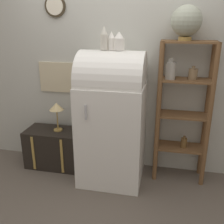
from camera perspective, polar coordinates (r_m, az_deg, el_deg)
The scene contains 10 objects.
ground_plane at distance 3.15m, azimuth -0.79°, elevation -15.77°, with size 12.00×12.00×0.00m, color #60564C.
wall_back at distance 3.17m, azimuth 1.34°, elevation 10.98°, with size 7.00×0.09×2.70m.
refrigerator at distance 2.97m, azimuth 0.05°, elevation -0.82°, with size 0.72×0.71×1.52m.
suitcase_trunk at distance 3.51m, azimuth -12.51°, elevation -7.59°, with size 0.69×0.39×0.50m.
shelf_unit at distance 3.03m, azimuth 15.09°, elevation 1.76°, with size 0.59×0.30×1.61m.
globe at distance 2.90m, azimuth 15.90°, elevation 18.50°, with size 0.31×0.31×0.35m.
vase_left at distance 2.80m, azimuth -1.72°, elevation 15.64°, with size 0.08×0.08×0.25m.
vase_center at distance 2.80m, azimuth -0.11°, elevation 15.12°, with size 0.07×0.07×0.19m.
vase_right at distance 2.78m, azimuth 1.54°, elevation 15.06°, with size 0.12×0.12×0.19m.
desk_lamp at distance 3.29m, azimuth -11.98°, elevation 0.81°, with size 0.18×0.18×0.36m.
Camera 1 is at (0.58, -2.51, 1.82)m, focal length 42.00 mm.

